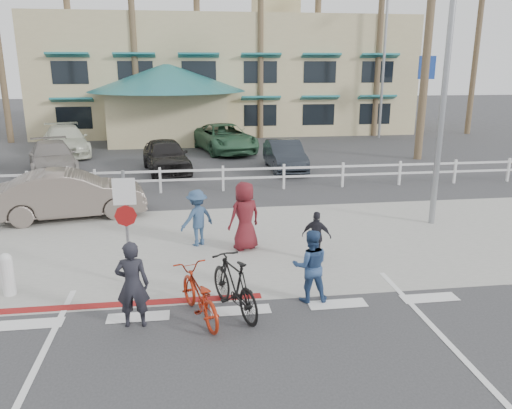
{
  "coord_description": "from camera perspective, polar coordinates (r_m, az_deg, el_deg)",
  "views": [
    {
      "loc": [
        -0.94,
        -8.38,
        4.74
      ],
      "look_at": [
        0.66,
        3.08,
        1.5
      ],
      "focal_mm": 35.0,
      "sensor_mm": 36.0,
      "label": 1
    }
  ],
  "objects": [
    {
      "name": "ground",
      "position": [
        9.67,
        -1.38,
        -13.71
      ],
      "size": [
        140.0,
        140.0,
        0.0
      ],
      "primitive_type": "plane",
      "color": "#333335"
    },
    {
      "name": "bike_path",
      "position": [
        8.0,
        0.38,
        -20.66
      ],
      "size": [
        12.0,
        16.0,
        0.01
      ],
      "primitive_type": "cube",
      "color": "#333335",
      "rests_on": "ground"
    },
    {
      "name": "sidewalk_plaza",
      "position": [
        13.75,
        -3.54,
        -4.52
      ],
      "size": [
        22.0,
        7.0,
        0.01
      ],
      "primitive_type": "cube",
      "color": "gray",
      "rests_on": "ground"
    },
    {
      "name": "cross_street",
      "position": [
        17.55,
        -4.57,
        -0.06
      ],
      "size": [
        40.0,
        5.0,
        0.01
      ],
      "primitive_type": "cube",
      "color": "#333335",
      "rests_on": "ground"
    },
    {
      "name": "parking_lot",
      "position": [
        26.81,
        -5.82,
        5.38
      ],
      "size": [
        50.0,
        16.0,
        0.01
      ],
      "primitive_type": "cube",
      "color": "#333335",
      "rests_on": "ground"
    },
    {
      "name": "curb_red",
      "position": [
        10.88,
        -18.36,
        -10.99
      ],
      "size": [
        7.0,
        0.25,
        0.02
      ],
      "primitive_type": "cube",
      "color": "maroon",
      "rests_on": "ground"
    },
    {
      "name": "rail_fence",
      "position": [
        19.4,
        -3.49,
        2.99
      ],
      "size": [
        29.4,
        0.16,
        1.0
      ],
      "primitive_type": null,
      "color": "silver",
      "rests_on": "ground"
    },
    {
      "name": "building",
      "position": [
        39.5,
        -3.82,
        16.92
      ],
      "size": [
        28.0,
        16.0,
        11.3
      ],
      "primitive_type": null,
      "color": "#CDBD8C",
      "rests_on": "ground"
    },
    {
      "name": "sign_post",
      "position": [
        11.16,
        -14.58,
        -2.02
      ],
      "size": [
        0.5,
        0.1,
        2.9
      ],
      "primitive_type": null,
      "color": "gray",
      "rests_on": "ground"
    },
    {
      "name": "bollard_0",
      "position": [
        11.86,
        -26.52,
        -7.16
      ],
      "size": [
        0.26,
        0.26,
        0.95
      ],
      "primitive_type": null,
      "color": "silver",
      "rests_on": "ground"
    },
    {
      "name": "streetlight_0",
      "position": [
        15.74,
        20.89,
        13.79
      ],
      "size": [
        0.6,
        2.0,
        9.0
      ],
      "primitive_type": null,
      "color": "gray",
      "rests_on": "ground"
    },
    {
      "name": "streetlight_1",
      "position": [
        34.86,
        14.37,
        15.19
      ],
      "size": [
        0.6,
        2.0,
        9.5
      ],
      "primitive_type": null,
      "color": "gray",
      "rests_on": "ground"
    },
    {
      "name": "info_sign",
      "position": [
        33.91,
        18.62,
        11.56
      ],
      "size": [
        1.2,
        0.16,
        5.6
      ],
      "primitive_type": null,
      "color": "navy",
      "rests_on": "ground"
    },
    {
      "name": "palm_2",
      "position": [
        35.25,
        -20.75,
        20.0
      ],
      "size": [
        4.0,
        4.0,
        16.0
      ],
      "primitive_type": null,
      "color": "black",
      "rests_on": "ground"
    },
    {
      "name": "palm_3",
      "position": [
        33.59,
        -13.91,
        19.07
      ],
      "size": [
        4.0,
        4.0,
        14.0
      ],
      "primitive_type": null,
      "color": "black",
      "rests_on": "ground"
    },
    {
      "name": "palm_4",
      "position": [
        34.5,
        -6.76,
        20.12
      ],
      "size": [
        4.0,
        4.0,
        15.0
      ],
      "primitive_type": null,
      "color": "black",
      "rests_on": "ground"
    },
    {
      "name": "palm_5",
      "position": [
        33.79,
        0.52,
        18.62
      ],
      "size": [
        4.0,
        4.0,
        13.0
      ],
      "primitive_type": null,
      "color": "black",
      "rests_on": "ground"
    },
    {
      "name": "palm_6",
      "position": [
        35.72,
        7.11,
        21.57
      ],
      "size": [
        4.0,
        4.0,
        17.0
      ],
      "primitive_type": null,
      "color": "black",
      "rests_on": "ground"
    },
    {
      "name": "palm_7",
      "position": [
        35.87,
        14.0,
        18.81
      ],
      "size": [
        4.0,
        4.0,
        14.0
      ],
      "primitive_type": null,
      "color": "black",
      "rests_on": "ground"
    },
    {
      "name": "palm_8",
      "position": [
        38.42,
        19.34,
        18.93
      ],
      "size": [
        4.0,
        4.0,
        15.0
      ],
      "primitive_type": null,
      "color": "black",
      "rests_on": "ground"
    },
    {
      "name": "palm_9",
      "position": [
        38.92,
        24.01,
        16.95
      ],
      "size": [
        4.0,
        4.0,
        13.0
      ],
      "primitive_type": null,
      "color": "black",
      "rests_on": "ground"
    },
    {
      "name": "palm_11",
      "position": [
        27.24,
        19.26,
        19.58
      ],
      "size": [
        4.0,
        4.0,
        14.0
      ],
      "primitive_type": null,
      "color": "black",
      "rests_on": "ground"
    },
    {
      "name": "bike_red",
      "position": [
        9.76,
        -6.56,
        -10.24
      ],
      "size": [
        1.21,
        2.0,
        0.99
      ],
      "primitive_type": "imported",
      "rotation": [
        0.0,
        0.0,
        3.46
      ],
      "color": "maroon",
      "rests_on": "ground"
    },
    {
      "name": "rider_red",
      "position": [
        9.57,
        -13.94,
        -8.87
      ],
      "size": [
        0.63,
        0.43,
        1.68
      ],
      "primitive_type": "imported",
      "rotation": [
        0.0,
        0.0,
        3.1
      ],
      "color": "black",
      "rests_on": "ground"
    },
    {
      "name": "bike_black",
      "position": [
        9.9,
        -2.49,
        -9.17
      ],
      "size": [
        1.2,
        2.02,
        1.17
      ],
      "primitive_type": "imported",
      "rotation": [
        0.0,
        0.0,
        3.5
      ],
      "color": "black",
      "rests_on": "ground"
    },
    {
      "name": "rider_black",
      "position": [
        10.35,
        6.23,
        -6.98
      ],
      "size": [
        0.8,
        0.64,
        1.54
      ],
      "primitive_type": "imported",
      "rotation": [
        0.0,
        0.0,
        3.06
      ],
      "color": "navy",
      "rests_on": "ground"
    },
    {
      "name": "pedestrian_a",
      "position": [
        13.51,
        -6.74,
        -1.53
      ],
      "size": [
        1.15,
        1.03,
        1.55
      ],
      "primitive_type": "imported",
      "rotation": [
        0.0,
        0.0,
        3.72
      ],
      "color": "#304B6F",
      "rests_on": "ground"
    },
    {
      "name": "pedestrian_child",
      "position": [
        12.54,
        6.93,
        -3.6
      ],
      "size": [
        0.8,
        0.59,
        1.26
      ],
      "primitive_type": "imported",
      "rotation": [
        0.0,
        0.0,
        2.7
      ],
      "color": "black",
      "rests_on": "ground"
    },
    {
      "name": "pedestrian_b",
      "position": [
        13.09,
        -1.3,
        -1.33
      ],
      "size": [
        1.06,
        0.91,
        1.84
      ],
      "primitive_type": "imported",
      "rotation": [
        0.0,
        0.0,
        3.57
      ],
      "color": "#5A161C",
      "rests_on": "ground"
    },
    {
      "name": "car_white_sedan",
      "position": [
        16.97,
        -20.44,
        1.09
      ],
      "size": [
        4.86,
        2.43,
        1.53
      ],
      "primitive_type": "imported",
      "rotation": [
        0.0,
        0.0,
        1.75
      ],
      "color": "#645951",
      "rests_on": "ground"
    },
    {
      "name": "lot_car_1",
      "position": [
        24.63,
        -22.24,
        5.02
      ],
      "size": [
        3.25,
        5.14,
        1.39
      ],
      "primitive_type": "imported",
      "rotation": [
        0.0,
        0.0,
        0.3
      ],
      "color": "gray",
      "rests_on": "ground"
    },
    {
      "name": "lot_car_2",
      "position": [
        23.24,
        -10.25,
        5.52
      ],
      "size": [
        2.6,
        4.7,
        1.51
      ],
      "primitive_type": "imported",
      "rotation": [
        0.0,
        0.0,
        0.19
      ],
      "color": "black",
      "rests_on": "ground"
    },
    {
      "name": "lot_car_3",
      "position": [
        23.36,
        3.31,
        5.62
      ],
      "size": [
        1.46,
        4.17,
        1.37
      ],
      "primitive_type": "imported",
      "rotation": [
        0.0,
        0.0,
        0.0
      ],
      "color": "black",
      "rests_on": "ground"
    },
    {
      "name": "lot_car_4",
      "position": [
        29.33,
        -20.93,
        6.86
      ],
      "size": [
        3.65,
        5.77,
        1.56
      ],
      "primitive_type": "imported",
      "rotation": [
        0.0,
        0.0,
        0.29
      ],
      "color": "beige",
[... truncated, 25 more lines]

